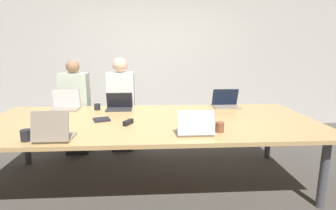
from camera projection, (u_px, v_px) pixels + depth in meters
ground_plane at (151, 182)px, 3.14m from camera, size 24.00×24.00×0.00m
curtain_wall at (150, 58)px, 5.17m from camera, size 12.00×0.06×2.80m
conference_table at (150, 124)px, 2.99m from camera, size 3.75×1.60×0.77m
laptop_near_left at (53, 132)px, 2.28m from camera, size 0.32×0.27×0.28m
cup_near_left at (26, 135)px, 2.29m from camera, size 0.09×0.09×0.10m
laptop_far_midleft at (119, 105)px, 3.49m from camera, size 0.35×0.22×0.22m
person_far_midleft at (121, 106)px, 4.03m from camera, size 0.40×0.24×1.44m
cup_far_midleft at (97, 107)px, 3.47m from camera, size 0.08×0.08×0.08m
laptop_near_midright at (195, 128)px, 2.45m from camera, size 0.34×0.24×0.24m
cup_near_midright at (220, 127)px, 2.53m from camera, size 0.08×0.08×0.10m
laptop_far_left at (66, 104)px, 3.49m from camera, size 0.36×0.26×0.27m
person_far_left at (76, 109)px, 3.90m from camera, size 0.40×0.24×1.41m
laptop_far_right at (226, 102)px, 3.63m from camera, size 0.36×0.26×0.26m
stapler at (128, 122)px, 2.79m from camera, size 0.11×0.15×0.05m
notebook at (102, 120)px, 2.96m from camera, size 0.22×0.22×0.02m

